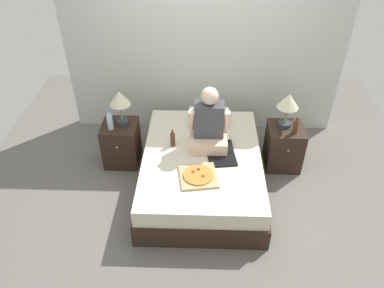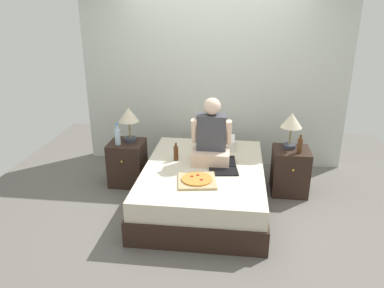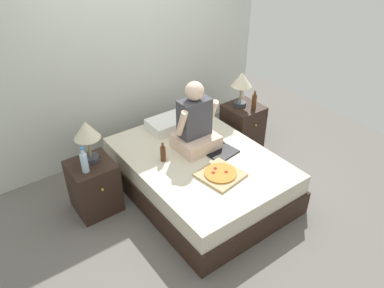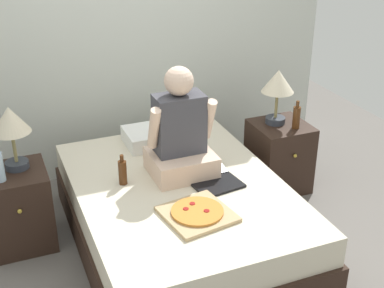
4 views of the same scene
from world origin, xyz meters
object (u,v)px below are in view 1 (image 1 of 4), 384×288
(lamp_on_right_nightstand, at_px, (288,103))
(pizza_box, at_px, (198,176))
(beer_bottle, at_px, (296,126))
(person_seated, at_px, (209,126))
(bed, at_px, (202,170))
(laptop, at_px, (222,156))
(nightstand_left, at_px, (122,143))
(lamp_on_left_nightstand, at_px, (120,100))
(nightstand_right, at_px, (284,146))
(beer_bottle_on_bed, at_px, (173,139))
(water_bottle, at_px, (110,121))

(lamp_on_right_nightstand, relative_size, pizza_box, 0.98)
(beer_bottle, relative_size, person_seated, 0.29)
(bed, bearing_deg, laptop, -12.17)
(nightstand_left, height_order, pizza_box, nightstand_left)
(lamp_on_left_nightstand, distance_m, nightstand_right, 2.15)
(beer_bottle, relative_size, laptop, 0.51)
(nightstand_left, distance_m, beer_bottle_on_bed, 0.80)
(bed, distance_m, nightstand_right, 1.14)
(person_seated, bearing_deg, beer_bottle_on_bed, -179.14)
(nightstand_left, bearing_deg, pizza_box, -39.15)
(pizza_box, bearing_deg, lamp_on_left_nightstand, 138.05)
(person_seated, bearing_deg, lamp_on_right_nightstand, 18.13)
(lamp_on_right_nightstand, relative_size, beer_bottle_on_bed, 2.05)
(laptop, bearing_deg, person_seated, 125.41)
(water_bottle, height_order, lamp_on_right_nightstand, lamp_on_right_nightstand)
(lamp_on_right_nightstand, height_order, person_seated, person_seated)
(lamp_on_right_nightstand, xyz_separation_m, laptop, (-0.79, -0.53, -0.40))
(water_bottle, bearing_deg, lamp_on_left_nightstand, 49.40)
(nightstand_left, relative_size, pizza_box, 1.26)
(lamp_on_left_nightstand, bearing_deg, water_bottle, -130.60)
(lamp_on_left_nightstand, height_order, lamp_on_right_nightstand, same)
(lamp_on_right_nightstand, bearing_deg, water_bottle, -176.27)
(lamp_on_left_nightstand, distance_m, water_bottle, 0.28)
(person_seated, bearing_deg, bed, -113.04)
(water_bottle, distance_m, laptop, 1.42)
(laptop, bearing_deg, nightstand_left, 159.48)
(lamp_on_right_nightstand, bearing_deg, pizza_box, -140.33)
(lamp_on_left_nightstand, bearing_deg, beer_bottle, -4.03)
(beer_bottle, bearing_deg, pizza_box, -147.88)
(pizza_box, distance_m, beer_bottle_on_bed, 0.65)
(lamp_on_left_nightstand, relative_size, beer_bottle_on_bed, 2.05)
(lamp_on_right_nightstand, height_order, laptop, lamp_on_right_nightstand)
(nightstand_right, xyz_separation_m, beer_bottle_on_bed, (-1.40, -0.27, 0.28))
(lamp_on_left_nightstand, distance_m, lamp_on_right_nightstand, 2.03)
(lamp_on_left_nightstand, distance_m, pizza_box, 1.37)
(water_bottle, xyz_separation_m, laptop, (1.36, -0.39, -0.19))
(water_bottle, relative_size, nightstand_right, 0.48)
(person_seated, xyz_separation_m, laptop, (0.15, -0.22, -0.27))
(beer_bottle, bearing_deg, nightstand_right, 125.01)
(pizza_box, height_order, beer_bottle_on_bed, beer_bottle_on_bed)
(bed, height_order, laptop, laptop)
(water_bottle, bearing_deg, beer_bottle, -0.25)
(nightstand_right, relative_size, lamp_on_right_nightstand, 1.28)
(beer_bottle_on_bed, bearing_deg, bed, -24.60)
(person_seated, bearing_deg, nightstand_right, 14.91)
(laptop, bearing_deg, lamp_on_right_nightstand, 33.60)
(nightstand_right, bearing_deg, pizza_box, -142.75)
(water_bottle, relative_size, person_seated, 0.35)
(lamp_on_left_nightstand, xyz_separation_m, beer_bottle_on_bed, (0.66, -0.32, -0.33))
(pizza_box, bearing_deg, laptop, 53.07)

